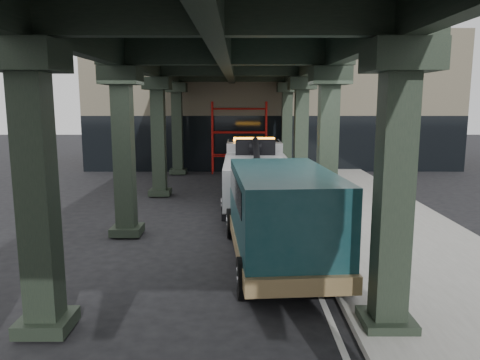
{
  "coord_description": "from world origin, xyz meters",
  "views": [
    {
      "loc": [
        0.0,
        -11.71,
        4.04
      ],
      "look_at": [
        0.02,
        2.08,
        1.7
      ],
      "focal_mm": 35.0,
      "sensor_mm": 36.0,
      "label": 1
    }
  ],
  "objects": [
    {
      "name": "ground",
      "position": [
        0.0,
        0.0,
        0.0
      ],
      "size": [
        90.0,
        90.0,
        0.0
      ],
      "primitive_type": "plane",
      "color": "black",
      "rests_on": "ground"
    },
    {
      "name": "sidewalk",
      "position": [
        4.5,
        2.0,
        0.07
      ],
      "size": [
        5.0,
        40.0,
        0.15
      ],
      "primitive_type": "cube",
      "color": "gray",
      "rests_on": "ground"
    },
    {
      "name": "lane_stripe",
      "position": [
        1.7,
        2.0,
        0.01
      ],
      "size": [
        0.12,
        38.0,
        0.01
      ],
      "primitive_type": "cube",
      "color": "silver",
      "rests_on": "ground"
    },
    {
      "name": "viaduct",
      "position": [
        -0.4,
        2.0,
        5.46
      ],
      "size": [
        7.4,
        32.0,
        6.4
      ],
      "color": "black",
      "rests_on": "ground"
    },
    {
      "name": "building",
      "position": [
        2.0,
        20.0,
        4.0
      ],
      "size": [
        22.0,
        10.0,
        8.0
      ],
      "primitive_type": "cube",
      "color": "#C6B793",
      "rests_on": "ground"
    },
    {
      "name": "scaffolding",
      "position": [
        0.0,
        14.64,
        2.11
      ],
      "size": [
        3.08,
        0.88,
        4.0
      ],
      "color": "#B4120E",
      "rests_on": "ground"
    },
    {
      "name": "tow_truck",
      "position": [
        0.62,
        6.15,
        1.3
      ],
      "size": [
        2.5,
        8.14,
        2.66
      ],
      "rotation": [
        0.0,
        0.0,
        0.0
      ],
      "color": "black",
      "rests_on": "ground"
    },
    {
      "name": "towed_van",
      "position": [
        1.01,
        -0.58,
        1.31
      ],
      "size": [
        2.79,
        6.15,
        2.43
      ],
      "rotation": [
        0.0,
        0.0,
        0.07
      ],
      "color": "#10353A",
      "rests_on": "ground"
    }
  ]
}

